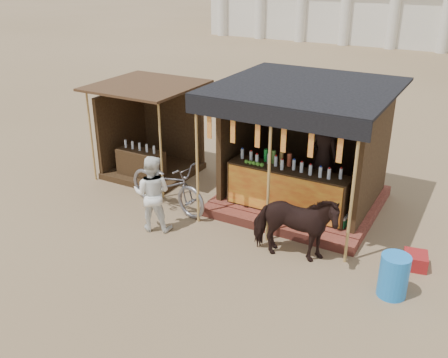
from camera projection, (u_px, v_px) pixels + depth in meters
ground at (182, 264)px, 9.19m from camera, size 120.00×120.00×0.00m
main_stall at (303, 163)px, 11.00m from camera, size 3.60×3.61×2.78m
secondary_stall at (148, 141)px, 12.84m from camera, size 2.40×2.40×2.38m
cow at (294, 226)px, 9.09m from camera, size 1.73×1.02×1.37m
motorbike at (167, 184)px, 11.05m from camera, size 2.31×1.15×1.16m
bystander at (152, 193)px, 10.09m from camera, size 0.94×0.84×1.61m
blue_barrel at (394, 276)px, 8.21m from camera, size 0.61×0.61×0.75m
red_crate at (415, 260)px, 9.05m from camera, size 0.49×0.51×0.28m
cooler at (334, 220)px, 10.26m from camera, size 0.70×0.54×0.46m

